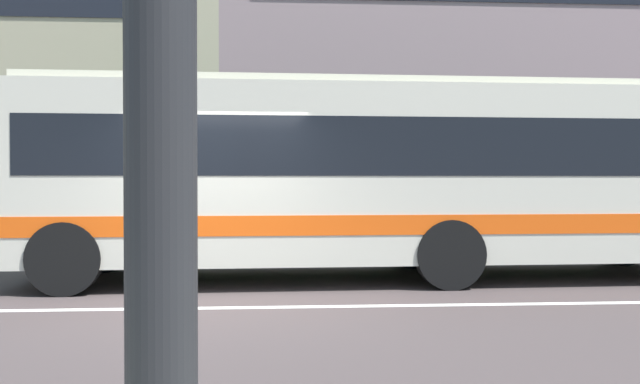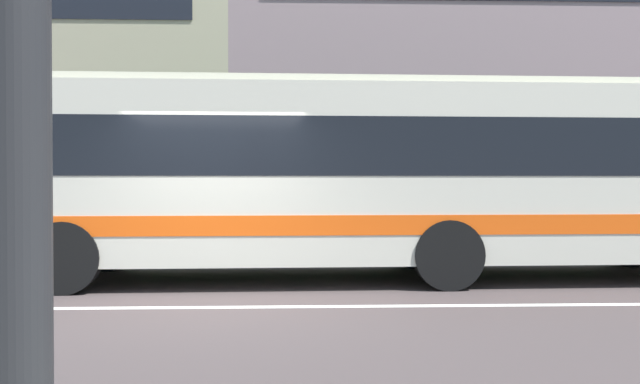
{
  "view_description": "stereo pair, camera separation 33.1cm",
  "coord_description": "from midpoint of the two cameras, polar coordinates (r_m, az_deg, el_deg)",
  "views": [
    {
      "loc": [
        0.76,
        -8.29,
        1.55
      ],
      "look_at": [
        1.5,
        2.37,
        1.38
      ],
      "focal_mm": 38.06,
      "sensor_mm": 36.0,
      "label": 1
    },
    {
      "loc": [
        1.09,
        -8.3,
        1.55
      ],
      "look_at": [
        1.5,
        2.37,
        1.38
      ],
      "focal_mm": 38.06,
      "sensor_mm": 36.0,
      "label": 2
    }
  ],
  "objects": [
    {
      "name": "ground_plane",
      "position": [
        8.49,
        -10.33,
        -9.6
      ],
      "size": [
        160.0,
        160.0,
        0.0
      ],
      "primitive_type": "plane",
      "color": "#443A39"
    },
    {
      "name": "lane_centre_line",
      "position": [
        8.49,
        -10.33,
        -9.57
      ],
      "size": [
        60.0,
        0.16,
        0.01
      ],
      "primitive_type": "cube",
      "color": "silver",
      "rests_on": "ground_plane"
    },
    {
      "name": "hedge_row_far",
      "position": [
        14.69,
        6.52,
        -3.4
      ],
      "size": [
        16.69,
        1.1,
        0.88
      ],
      "primitive_type": "cube",
      "color": "#25642C",
      "rests_on": "ground_plane"
    },
    {
      "name": "apartment_block_right",
      "position": [
        25.91,
        18.39,
        12.64
      ],
      "size": [
        22.52,
        9.66,
        13.64
      ],
      "color": "gray",
      "rests_on": "ground_plane"
    },
    {
      "name": "transit_bus",
      "position": [
        10.81,
        4.68,
        1.69
      ],
      "size": [
        11.36,
        2.95,
        3.06
      ],
      "color": "beige",
      "rests_on": "ground_plane"
    }
  ]
}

